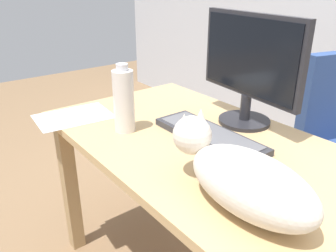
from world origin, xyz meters
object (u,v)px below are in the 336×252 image
(keyboard, at_px, (209,135))
(computer_mouse, at_px, (124,101))
(monitor, at_px, (249,66))
(water_bottle, at_px, (124,100))
(cat, at_px, (243,178))

(keyboard, distance_m, computer_mouse, 0.49)
(monitor, bearing_deg, keyboard, -83.65)
(water_bottle, bearing_deg, keyboard, 38.54)
(monitor, height_order, computer_mouse, monitor)
(keyboard, xyz_separation_m, computer_mouse, (-0.49, -0.05, 0.00))
(monitor, height_order, water_bottle, monitor)
(computer_mouse, bearing_deg, cat, -10.54)
(keyboard, xyz_separation_m, water_bottle, (-0.25, -0.20, 0.10))
(cat, height_order, computer_mouse, cat)
(computer_mouse, bearing_deg, keyboard, 6.19)
(cat, bearing_deg, keyboard, 147.82)
(monitor, distance_m, computer_mouse, 0.58)
(monitor, relative_size, computer_mouse, 4.36)
(keyboard, distance_m, cat, 0.39)
(monitor, xyz_separation_m, computer_mouse, (-0.47, -0.27, -0.21))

